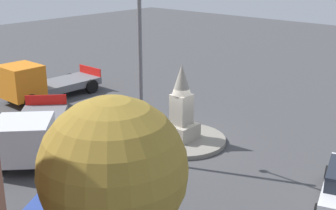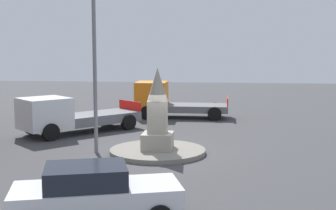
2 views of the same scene
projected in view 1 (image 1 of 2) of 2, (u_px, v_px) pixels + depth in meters
ground_plane at (181, 142)px, 20.51m from camera, size 80.00×80.00×0.00m
traffic_island at (181, 140)px, 20.48m from camera, size 4.01×4.01×0.19m
monument at (181, 107)px, 20.00m from camera, size 1.25×1.25×3.40m
streetlamp at (140, 54)px, 17.20m from camera, size 3.32×0.28×7.32m
truck_orange_parked_right at (38, 83)px, 26.04m from camera, size 2.45×5.80×2.25m
truck_white_parked_left at (31, 133)px, 18.97m from camera, size 6.05×5.84×1.96m
tree_near_wall at (113, 172)px, 8.51m from camera, size 2.84×2.84×5.59m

